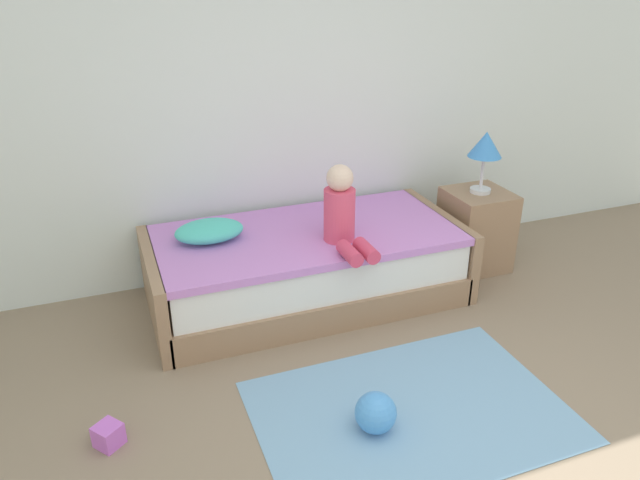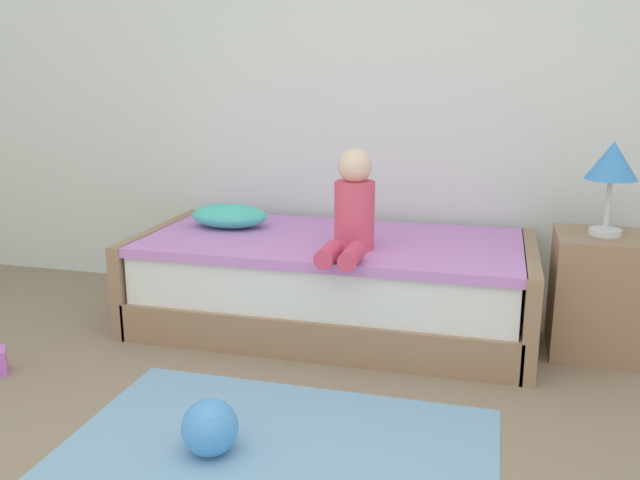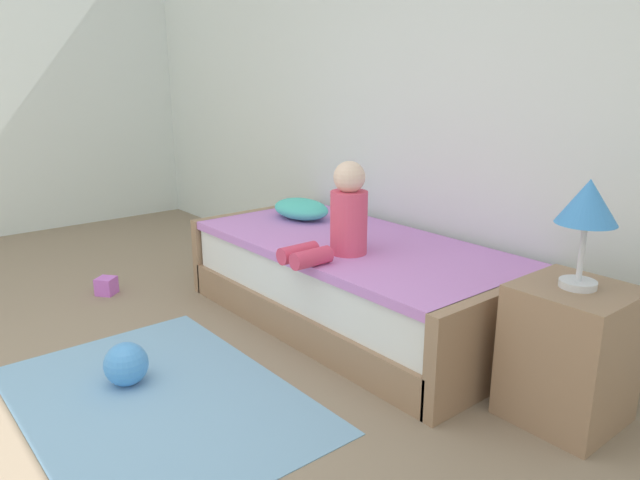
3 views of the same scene
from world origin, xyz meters
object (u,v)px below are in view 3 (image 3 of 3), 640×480
object	(u,v)px
table_lamp	(587,207)
child_figure	(342,218)
bed	(352,282)
nightstand	(569,354)
toy_block	(106,286)
pillow	(301,209)
toy_ball	(126,364)

from	to	relation	value
table_lamp	child_figure	xyz separation A→B (m)	(-1.19, -0.24, -0.23)
table_lamp	bed	bearing A→B (deg)	-179.62
bed	table_lamp	world-z (taller)	table_lamp
nightstand	toy_block	size ratio (longest dim) A/B	5.17
child_figure	bed	bearing A→B (deg)	124.69
table_lamp	toy_block	xyz separation A→B (m)	(-2.72, -1.00, -0.88)
nightstand	pillow	xyz separation A→B (m)	(-1.98, 0.09, 0.26)
table_lamp	toy_block	distance (m)	3.03
table_lamp	toy_ball	xyz separation A→B (m)	(-1.47, -1.36, -0.83)
table_lamp	toy_ball	bearing A→B (deg)	-137.29
bed	child_figure	world-z (taller)	child_figure
toy_block	toy_ball	bearing A→B (deg)	-16.10
table_lamp	pillow	size ratio (longest dim) A/B	1.02
toy_ball	toy_block	distance (m)	1.30
bed	pillow	size ratio (longest dim) A/B	4.80
bed	toy_block	xyz separation A→B (m)	(-1.37, -0.99, -0.19)
child_figure	pillow	size ratio (longest dim) A/B	1.16
toy_ball	toy_block	world-z (taller)	toy_ball
nightstand	table_lamp	xyz separation A→B (m)	(0.00, 0.00, 0.64)
toy_ball	toy_block	size ratio (longest dim) A/B	1.81
child_figure	toy_block	world-z (taller)	child_figure
child_figure	toy_ball	distance (m)	1.30
bed	pillow	world-z (taller)	pillow
toy_ball	toy_block	bearing A→B (deg)	163.90
pillow	table_lamp	bearing A→B (deg)	-2.63
child_figure	toy_ball	xyz separation A→B (m)	(-0.28, -1.12, -0.60)
nightstand	table_lamp	bearing A→B (deg)	0.00
pillow	toy_ball	bearing A→B (deg)	-70.79
table_lamp	pillow	distance (m)	2.01
bed	child_figure	distance (m)	0.54
nightstand	pillow	bearing A→B (deg)	177.37
table_lamp	child_figure	size ratio (longest dim) A/B	0.88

